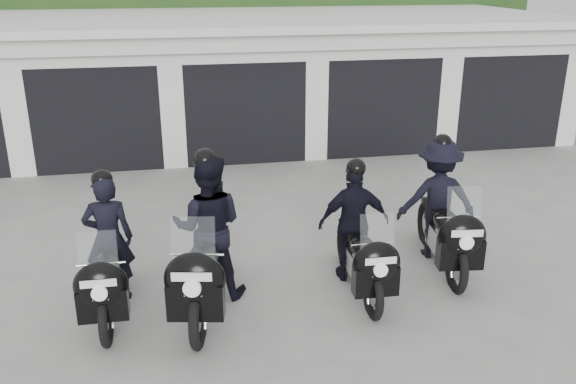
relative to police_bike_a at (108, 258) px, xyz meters
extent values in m
plane|color=#9B9B96|center=(2.45, 0.31, -0.72)|extent=(80.00, 80.00, 0.00)
cube|color=silver|center=(2.45, 8.81, 0.68)|extent=(16.00, 6.00, 2.80)
cube|color=silver|center=(2.45, 8.61, 2.16)|extent=(16.40, 6.80, 0.16)
cube|color=silver|center=(2.45, 5.56, 1.93)|extent=(16.40, 0.12, 0.40)
cube|color=black|center=(2.45, 5.79, -0.60)|extent=(16.00, 0.06, 0.24)
cube|color=silver|center=(-2.20, 5.96, 0.68)|extent=(0.50, 0.50, 2.80)
cube|color=black|center=(-0.65, 7.01, 0.38)|extent=(2.60, 2.60, 2.20)
cube|color=silver|center=(-0.65, 5.96, 1.78)|extent=(2.60, 0.50, 0.60)
cube|color=silver|center=(0.90, 5.96, 0.68)|extent=(0.50, 0.50, 2.80)
cube|color=black|center=(2.45, 7.01, 0.38)|extent=(2.60, 2.60, 2.20)
cube|color=silver|center=(2.45, 5.96, 1.78)|extent=(2.60, 0.50, 0.60)
cube|color=silver|center=(4.00, 5.96, 0.68)|extent=(0.50, 0.50, 2.80)
cube|color=black|center=(5.55, 7.01, 0.38)|extent=(2.60, 2.60, 2.20)
cube|color=silver|center=(5.55, 5.96, 1.78)|extent=(2.60, 0.50, 0.60)
cube|color=silver|center=(7.10, 5.96, 0.68)|extent=(0.50, 0.50, 2.80)
cube|color=black|center=(8.65, 7.01, 0.38)|extent=(2.60, 2.60, 2.20)
cube|color=silver|center=(8.65, 5.96, 1.78)|extent=(2.60, 0.50, 0.60)
cube|color=silver|center=(10.20, 5.96, 0.68)|extent=(0.50, 0.50, 2.80)
cube|color=#193C16|center=(2.45, 12.81, 1.43)|extent=(20.00, 2.00, 4.30)
cylinder|color=black|center=(-4.05, 14.31, 0.93)|extent=(0.24, 0.24, 3.30)
cylinder|color=black|center=(5.45, 14.31, 0.93)|extent=(0.24, 0.24, 3.30)
cylinder|color=black|center=(9.95, 14.31, 0.93)|extent=(0.24, 0.24, 3.30)
torus|color=black|center=(0.00, -0.70, -0.42)|extent=(0.11, 0.70, 0.70)
torus|color=black|center=(0.00, 0.69, -0.42)|extent=(0.11, 0.70, 0.70)
cube|color=#ACADB2|center=(0.00, 0.02, -0.36)|extent=(0.25, 0.53, 0.31)
cube|color=black|center=(0.00, 0.00, -0.51)|extent=(0.08, 1.25, 0.06)
ellipsoid|color=black|center=(0.00, -0.15, -0.03)|extent=(0.32, 0.56, 0.28)
cube|color=black|center=(0.00, 0.27, -0.01)|extent=(0.25, 0.53, 0.10)
ellipsoid|color=black|center=(0.00, -0.77, 0.03)|extent=(0.61, 0.32, 0.58)
cube|color=black|center=(0.00, -0.77, -0.19)|extent=(0.56, 0.22, 0.39)
cube|color=#B2BFC6|center=(0.00, -0.74, 0.41)|extent=(0.42, 0.11, 0.49)
cylinder|color=silver|center=(0.00, -0.58, 0.20)|extent=(0.54, 0.03, 0.03)
cube|color=white|center=(-0.01, -0.94, 0.14)|extent=(0.39, 0.02, 0.09)
cube|color=white|center=(0.00, -0.91, -0.03)|extent=(0.17, 0.02, 0.10)
imported|color=black|center=(0.00, 0.29, 0.12)|extent=(0.62, 0.41, 1.69)
sphere|color=black|center=(0.00, 0.29, 0.92)|extent=(0.26, 0.26, 0.26)
torus|color=black|center=(1.04, -0.92, -0.38)|extent=(0.27, 0.80, 0.80)
torus|color=black|center=(1.34, 0.62, -0.38)|extent=(0.27, 0.80, 0.80)
cube|color=#ACADB2|center=(1.20, -0.13, -0.31)|extent=(0.39, 0.64, 0.35)
cube|color=black|center=(1.19, -0.15, -0.48)|extent=(0.36, 1.41, 0.07)
ellipsoid|color=black|center=(1.16, -0.31, 0.06)|extent=(0.47, 0.68, 0.31)
cube|color=black|center=(1.25, 0.15, 0.08)|extent=(0.39, 0.64, 0.11)
ellipsoid|color=black|center=(1.02, -1.01, 0.13)|extent=(0.74, 0.49, 0.65)
cube|color=black|center=(1.02, -1.01, -0.12)|extent=(0.67, 0.36, 0.44)
cube|color=#B2BFC6|center=(1.03, -0.98, 0.56)|extent=(0.49, 0.22, 0.56)
cylinder|color=silver|center=(1.06, -0.79, 0.32)|extent=(0.60, 0.15, 0.03)
cube|color=white|center=(0.99, -1.19, 0.26)|extent=(0.43, 0.10, 0.10)
cube|color=white|center=(0.99, -1.16, 0.06)|extent=(0.20, 0.05, 0.11)
imported|color=black|center=(1.25, 0.17, 0.23)|extent=(1.05, 0.89, 1.91)
sphere|color=black|center=(1.25, 0.17, 1.13)|extent=(0.29, 0.29, 0.29)
torus|color=black|center=(3.19, -0.73, -0.43)|extent=(0.12, 0.69, 0.69)
torus|color=black|center=(3.22, 0.63, -0.43)|extent=(0.12, 0.69, 0.69)
cube|color=#ACADB2|center=(3.21, -0.03, -0.36)|extent=(0.26, 0.53, 0.30)
cube|color=black|center=(3.20, -0.05, -0.51)|extent=(0.11, 1.23, 0.06)
ellipsoid|color=black|center=(3.20, -0.19, -0.04)|extent=(0.32, 0.55, 0.27)
cube|color=black|center=(3.21, 0.22, -0.02)|extent=(0.26, 0.53, 0.09)
ellipsoid|color=black|center=(3.18, -0.81, 0.02)|extent=(0.60, 0.33, 0.57)
cube|color=black|center=(3.18, -0.81, -0.20)|extent=(0.55, 0.22, 0.38)
cube|color=#B2BFC6|center=(3.18, -0.78, 0.39)|extent=(0.42, 0.12, 0.48)
cylinder|color=silver|center=(3.19, -0.62, 0.19)|extent=(0.53, 0.04, 0.03)
cube|color=white|center=(3.18, -0.97, 0.13)|extent=(0.38, 0.02, 0.09)
cube|color=white|center=(3.18, -0.94, -0.04)|extent=(0.17, 0.02, 0.09)
imported|color=black|center=(3.21, 0.23, 0.11)|extent=(0.99, 0.58, 1.66)
sphere|color=black|center=(3.21, 0.23, 0.89)|extent=(0.26, 0.26, 0.26)
torus|color=black|center=(4.49, -0.31, -0.41)|extent=(0.21, 0.75, 0.74)
torus|color=black|center=(4.68, 1.14, -0.41)|extent=(0.21, 0.75, 0.74)
cube|color=#ACADB2|center=(4.59, 0.44, -0.34)|extent=(0.34, 0.59, 0.33)
cube|color=black|center=(4.58, 0.42, -0.50)|extent=(0.25, 1.32, 0.06)
ellipsoid|color=black|center=(4.56, 0.26, 0.01)|extent=(0.40, 0.62, 0.29)
cube|color=black|center=(4.62, 0.70, 0.03)|extent=(0.34, 0.59, 0.10)
ellipsoid|color=black|center=(4.48, -0.39, 0.07)|extent=(0.68, 0.42, 0.61)
cube|color=black|center=(4.48, -0.39, -0.16)|extent=(0.62, 0.30, 0.41)
cube|color=#B2BFC6|center=(4.48, -0.36, 0.48)|extent=(0.46, 0.18, 0.52)
cylinder|color=silver|center=(4.51, -0.19, 0.26)|extent=(0.57, 0.10, 0.03)
cube|color=white|center=(4.46, -0.56, 0.19)|extent=(0.41, 0.07, 0.09)
cube|color=white|center=(4.46, -0.53, 0.01)|extent=(0.18, 0.04, 0.10)
imported|color=black|center=(4.62, 0.72, 0.17)|extent=(1.22, 0.74, 1.79)
sphere|color=black|center=(4.62, 0.72, 1.01)|extent=(0.28, 0.28, 0.28)
camera|label=1|loc=(0.91, -7.03, 3.35)|focal=38.00mm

